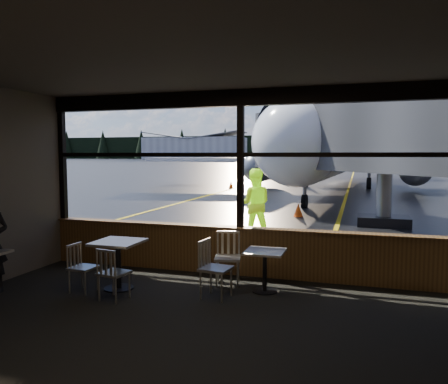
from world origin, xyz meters
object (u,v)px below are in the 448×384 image
at_px(chair_near_n, 228,259).
at_px(cafe_table_mid, 119,265).
at_px(airliner, 336,112).
at_px(chair_mid_w, 83,268).
at_px(cone_nose, 298,210).
at_px(chair_mid_s, 114,274).
at_px(jet_bridge, 414,145).
at_px(cafe_table_near, 265,271).
at_px(cone_wing, 231,185).
at_px(ground_crew, 254,204).
at_px(chair_near_w, 216,269).

bearing_deg(chair_near_n, cafe_table_mid, 11.97).
relative_size(airliner, chair_mid_w, 40.72).
distance_m(airliner, cone_nose, 14.77).
xyz_separation_m(chair_mid_s, chair_mid_w, (-0.71, 0.20, -0.02)).
xyz_separation_m(jet_bridge, cafe_table_near, (-2.94, -6.39, -2.23)).
height_order(cafe_table_near, cone_wing, cafe_table_near).
height_order(chair_mid_w, ground_crew, ground_crew).
bearing_deg(cafe_table_near, cafe_table_mid, -166.33).
xyz_separation_m(cafe_table_mid, chair_near_w, (1.74, 0.04, 0.06)).
bearing_deg(cafe_table_near, airliner, 90.14).
height_order(jet_bridge, cafe_table_mid, jet_bridge).
xyz_separation_m(jet_bridge, chair_near_w, (-3.61, -6.94, -2.11)).
distance_m(jet_bridge, cafe_table_near, 7.38).
xyz_separation_m(chair_near_w, ground_crew, (-0.56, 5.03, 0.49)).
bearing_deg(cafe_table_mid, cone_wing, 101.45).
distance_m(ground_crew, cone_wing, 18.27).
bearing_deg(cafe_table_mid, cafe_table_near, 13.67).
xyz_separation_m(airliner, jet_bridge, (2.99, -16.71, -2.54)).
bearing_deg(chair_mid_s, chair_near_n, 50.76).
relative_size(chair_mid_w, ground_crew, 0.43).
distance_m(airliner, cafe_table_mid, 24.27).
bearing_deg(cone_wing, airliner, 10.56).
bearing_deg(cone_wing, cafe_table_near, -72.32).
height_order(cafe_table_mid, chair_near_n, chair_near_n).
height_order(jet_bridge, chair_mid_s, jet_bridge).
bearing_deg(cafe_table_near, jet_bridge, 65.33).
relative_size(cafe_table_mid, chair_near_w, 0.88).
bearing_deg(cone_nose, cone_wing, 116.49).
height_order(cafe_table_near, chair_near_w, chair_near_w).
relative_size(chair_near_n, ground_crew, 0.49).
bearing_deg(chair_mid_w, cone_nose, 171.09).
height_order(jet_bridge, chair_mid_w, jet_bridge).
bearing_deg(cone_wing, cone_nose, -63.51).
bearing_deg(chair_mid_s, cafe_table_mid, 123.02).
distance_m(jet_bridge, chair_mid_s, 9.33).
bearing_deg(ground_crew, airliner, -107.46).
bearing_deg(ground_crew, jet_bridge, -169.26).
height_order(cafe_table_near, chair_mid_w, chair_mid_w).
height_order(cafe_table_near, chair_near_n, chair_near_n).
xyz_separation_m(chair_mid_w, ground_crew, (1.66, 5.39, 0.55)).
distance_m(airliner, chair_near_w, 24.11).
relative_size(chair_mid_w, cone_nose, 1.68).
bearing_deg(cone_nose, chair_mid_w, -102.51).
distance_m(chair_mid_s, cone_wing, 23.41).
bearing_deg(cafe_table_mid, ground_crew, 76.90).
relative_size(chair_mid_s, cone_wing, 1.81).
distance_m(cafe_table_near, cone_nose, 9.20).
xyz_separation_m(chair_near_w, cone_nose, (0.02, 9.73, -0.23)).
relative_size(airliner, cafe_table_near, 47.34).
xyz_separation_m(chair_mid_s, cone_nose, (1.53, 10.28, -0.18)).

